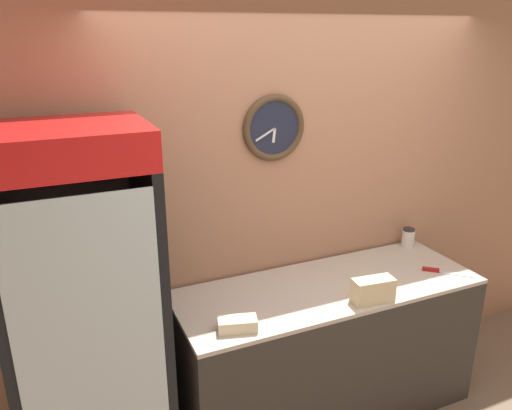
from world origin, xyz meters
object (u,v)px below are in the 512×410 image
Objects in this scene: sandwich_stack_middle at (373,285)px; condiment_jar at (408,238)px; sandwich_flat_left at (237,324)px; sandwich_stack_bottom at (373,296)px; chefs_knife at (441,271)px; beverage_cooler at (83,303)px.

condiment_jar is (0.71, 0.54, -0.04)m from sandwich_stack_middle.
sandwich_flat_left is 1.62× the size of condiment_jar.
condiment_jar reaches higher than sandwich_stack_bottom.
chefs_knife is 1.92× the size of condiment_jar.
sandwich_flat_left is 0.84× the size of chefs_knife.
sandwich_flat_left is at bearing 176.79° from sandwich_stack_middle.
condiment_jar is (2.26, 0.22, -0.11)m from beverage_cooler.
sandwich_stack_bottom is 1.00× the size of sandwich_stack_middle.
chefs_knife is at bearing 3.00° from sandwich_flat_left.
sandwich_flat_left is 1.61m from condiment_jar.
chefs_knife is (2.18, -0.20, -0.18)m from beverage_cooler.
sandwich_stack_middle is 0.65m from chefs_knife.
sandwich_stack_middle is (1.55, -0.33, -0.07)m from beverage_cooler.
sandwich_stack_middle is at bearing -169.02° from chefs_knife.
sandwich_stack_middle reaches higher than sandwich_stack_bottom.
sandwich_stack_bottom is (1.55, -0.33, -0.15)m from beverage_cooler.
condiment_jar is at bearing 5.47° from beverage_cooler.
beverage_cooler is 0.79m from sandwich_flat_left.
sandwich_stack_middle reaches higher than chefs_knife.
sandwich_stack_bottom is at bearing 0.00° from sandwich_stack_middle.
sandwich_flat_left is at bearing -177.00° from chefs_knife.
chefs_knife is at bearing 10.98° from sandwich_stack_bottom.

